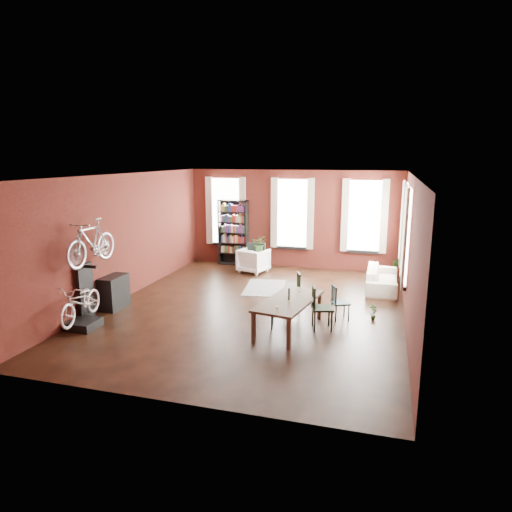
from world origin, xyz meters
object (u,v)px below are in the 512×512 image
(dining_chair_b, at_px, (291,291))
(bookshelf, at_px, (233,232))
(dining_table, at_px, (289,315))
(bicycle_floor, at_px, (80,285))
(bike_trainer, at_px, (83,324))
(console_table, at_px, (114,292))
(white_armchair, at_px, (254,259))
(plant_stand, at_px, (260,261))
(dining_chair_d, at_px, (340,303))
(dining_chair_c, at_px, (322,308))
(cream_sofa, at_px, (382,275))
(dining_chair_a, at_px, (280,307))

(dining_chair_b, distance_m, bookshelf, 5.07)
(dining_chair_b, bearing_deg, bookshelf, -166.23)
(dining_table, height_order, bicycle_floor, bicycle_floor)
(bike_trainer, height_order, console_table, console_table)
(bookshelf, height_order, white_armchair, bookshelf)
(white_armchair, distance_m, bike_trainer, 6.10)
(bike_trainer, height_order, plant_stand, plant_stand)
(console_table, bearing_deg, plant_stand, 62.78)
(plant_stand, bearing_deg, bicycle_floor, -110.93)
(dining_chair_b, xyz_separation_m, bookshelf, (-2.88, 4.12, 0.65))
(dining_chair_d, distance_m, bookshelf, 6.10)
(dining_chair_c, bearing_deg, dining_chair_b, 23.44)
(dining_table, distance_m, cream_sofa, 4.18)
(dining_chair_a, bearing_deg, console_table, -102.95)
(dining_table, distance_m, dining_chair_a, 0.28)
(dining_chair_a, height_order, dining_chair_b, dining_chair_a)
(dining_chair_b, height_order, cream_sofa, dining_chair_b)
(dining_table, bearing_deg, bookshelf, 129.81)
(dining_table, bearing_deg, dining_chair_c, 30.06)
(white_armchair, bearing_deg, cream_sofa, -175.18)
(dining_chair_c, height_order, plant_stand, dining_chair_c)
(bookshelf, distance_m, white_armchair, 1.48)
(dining_chair_a, height_order, bicycle_floor, bicycle_floor)
(dining_table, height_order, white_armchair, white_armchair)
(console_table, bearing_deg, bicycle_floor, -86.15)
(dining_table, relative_size, bookshelf, 0.90)
(bike_trainer, height_order, bicycle_floor, bicycle_floor)
(bike_trainer, xyz_separation_m, console_table, (-0.10, 1.38, 0.31))
(dining_chair_d, relative_size, bicycle_floor, 0.50)
(bike_trainer, bearing_deg, dining_chair_b, 31.23)
(bookshelf, bearing_deg, white_armchair, -42.03)
(dining_chair_a, height_order, white_armchair, dining_chair_a)
(dining_chair_a, bearing_deg, dining_chair_c, 86.61)
(dining_chair_a, relative_size, dining_chair_c, 0.98)
(console_table, height_order, plant_stand, console_table)
(cream_sofa, xyz_separation_m, bicycle_floor, (-6.14, -4.86, 0.56))
(dining_chair_a, xyz_separation_m, white_armchair, (-1.91, 4.45, -0.04))
(dining_table, bearing_deg, plant_stand, 122.40)
(cream_sofa, bearing_deg, console_table, 119.33)
(dining_table, height_order, bike_trainer, dining_table)
(cream_sofa, bearing_deg, bicycle_floor, 128.37)
(white_armchair, bearing_deg, bike_trainer, 85.79)
(bicycle_floor, bearing_deg, dining_chair_b, 23.33)
(cream_sofa, relative_size, bike_trainer, 3.39)
(dining_chair_d, bearing_deg, bicycle_floor, 86.79)
(dining_chair_a, xyz_separation_m, dining_chair_c, (0.89, 0.12, 0.01))
(dining_chair_c, relative_size, console_table, 1.19)
(dining_chair_d, distance_m, bicycle_floor, 5.70)
(dining_chair_a, relative_size, dining_chair_d, 1.17)
(dining_chair_c, xyz_separation_m, white_armchair, (-2.80, 4.32, -0.06))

